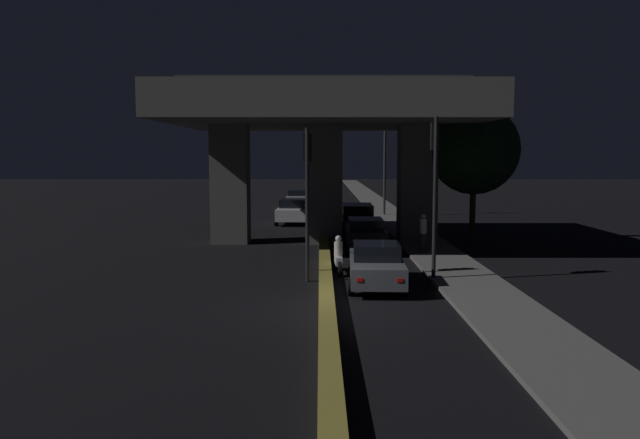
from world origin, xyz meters
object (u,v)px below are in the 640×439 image
at_px(traffic_light_right_of_median, 433,171).
at_px(car_dark_blue_third, 355,219).
at_px(traffic_light_left_of_median, 305,178).
at_px(pedestrian_on_sidewalk, 421,232).
at_px(car_silver_second_oncoming, 296,199).
at_px(street_lamp, 379,146).
at_px(car_black_second, 363,233).
at_px(car_grey_lead, 374,265).
at_px(motorcycle_white_filtering_near, 336,257).
at_px(car_white_lead_oncoming, 291,211).

xyz_separation_m(traffic_light_right_of_median, car_dark_blue_third, (-1.90, 13.02, -3.02)).
distance_m(traffic_light_left_of_median, car_dark_blue_third, 13.55).
distance_m(car_dark_blue_third, pedestrian_on_sidewalk, 7.48).
height_order(car_dark_blue_third, pedestrian_on_sidewalk, pedestrian_on_sidewalk).
distance_m(car_silver_second_oncoming, pedestrian_on_sidewalk, 25.32).
height_order(street_lamp, car_black_second, street_lamp).
distance_m(car_grey_lead, car_black_second, 8.05).
height_order(traffic_light_right_of_median, pedestrian_on_sidewalk, traffic_light_right_of_median).
bearing_deg(traffic_light_left_of_median, car_dark_blue_third, 79.01).
bearing_deg(pedestrian_on_sidewalk, car_dark_blue_third, 109.76).
relative_size(traffic_light_left_of_median, pedestrian_on_sidewalk, 3.14).
bearing_deg(car_black_second, motorcycle_white_filtering_near, 166.18).
distance_m(car_dark_blue_third, motorcycle_white_filtering_near, 11.65).
bearing_deg(pedestrian_on_sidewalk, motorcycle_white_filtering_near, -130.96).
relative_size(car_grey_lead, pedestrian_on_sidewalk, 2.67).
xyz_separation_m(motorcycle_white_filtering_near, pedestrian_on_sidewalk, (3.93, 4.52, 0.39)).
xyz_separation_m(car_silver_second_oncoming, pedestrian_on_sidewalk, (6.45, -24.49, 0.21)).
bearing_deg(motorcycle_white_filtering_near, car_dark_blue_third, -9.71).
distance_m(car_grey_lead, car_white_lead_oncoming, 19.99).
height_order(car_black_second, pedestrian_on_sidewalk, pedestrian_on_sidewalk).
distance_m(street_lamp, motorcycle_white_filtering_near, 22.96).
height_order(car_dark_blue_third, car_white_lead_oncoming, car_dark_blue_third).
relative_size(car_black_second, motorcycle_white_filtering_near, 2.12).
bearing_deg(car_black_second, street_lamp, -7.70).
distance_m(traffic_light_right_of_median, car_grey_lead, 3.89).
xyz_separation_m(traffic_light_right_of_median, street_lamp, (0.40, 23.66, 1.23)).
distance_m(car_silver_second_oncoming, motorcycle_white_filtering_near, 29.12).
relative_size(car_silver_second_oncoming, motorcycle_white_filtering_near, 2.06).
distance_m(car_grey_lead, car_dark_blue_third, 13.93).
distance_m(traffic_light_right_of_median, car_white_lead_oncoming, 19.85).
bearing_deg(motorcycle_white_filtering_near, car_white_lead_oncoming, 5.23).
bearing_deg(car_silver_second_oncoming, pedestrian_on_sidewalk, 16.47).
relative_size(traffic_light_left_of_median, car_dark_blue_third, 1.12).
distance_m(traffic_light_left_of_median, motorcycle_white_filtering_near, 3.55).
xyz_separation_m(car_grey_lead, car_silver_second_oncoming, (-3.73, 31.37, 0.05)).
bearing_deg(car_grey_lead, car_black_second, 0.75).
relative_size(street_lamp, car_black_second, 2.13).
xyz_separation_m(car_white_lead_oncoming, car_silver_second_oncoming, (-0.08, 11.71, -0.02)).
bearing_deg(traffic_light_left_of_median, car_grey_lead, -21.26).
relative_size(car_grey_lead, car_black_second, 1.11).
xyz_separation_m(car_dark_blue_third, motorcycle_white_filtering_near, (-1.40, -11.57, -0.26)).
height_order(car_black_second, car_silver_second_oncoming, car_black_second).
height_order(street_lamp, pedestrian_on_sidewalk, street_lamp).
bearing_deg(car_white_lead_oncoming, traffic_light_left_of_median, 6.47).
xyz_separation_m(street_lamp, car_grey_lead, (-2.50, -24.57, -4.38)).
bearing_deg(car_black_second, car_white_lead_oncoming, 18.56).
height_order(car_grey_lead, car_white_lead_oncoming, car_white_lead_oncoming).
distance_m(car_black_second, car_silver_second_oncoming, 23.66).
height_order(traffic_light_left_of_median, car_white_lead_oncoming, traffic_light_left_of_median).
height_order(traffic_light_left_of_median, motorcycle_white_filtering_near, traffic_light_left_of_median).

